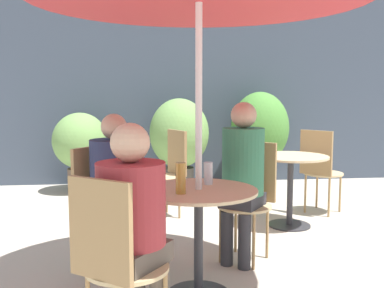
{
  "coord_description": "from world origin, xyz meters",
  "views": [
    {
      "loc": [
        -0.46,
        -2.61,
        1.33
      ],
      "look_at": [
        -0.11,
        0.62,
        0.97
      ],
      "focal_mm": 42.0,
      "sensor_mm": 36.0,
      "label": 1
    }
  ],
  "objects_px": {
    "bistro_chair_1": "(100,198)",
    "bistro_chair_4": "(170,166)",
    "beer_glass_1": "(181,178)",
    "potted_plant_1": "(179,137)",
    "seated_person_0": "(242,169)",
    "seated_person_1": "(117,181)",
    "potted_plant_2": "(260,132)",
    "potted_plant_0": "(80,144)",
    "bistro_chair_3": "(319,165)",
    "seated_person_2": "(133,216)",
    "bistro_chair_2": "(113,253)",
    "cafe_table_far": "(290,173)",
    "cafe_table_near": "(199,215)",
    "beer_glass_0": "(208,173)",
    "bistro_chair_0": "(250,190)"
  },
  "relations": [
    {
      "from": "cafe_table_far",
      "to": "beer_glass_1",
      "type": "distance_m",
      "value": 2.03
    },
    {
      "from": "cafe_table_near",
      "to": "bistro_chair_3",
      "type": "height_order",
      "value": "bistro_chair_3"
    },
    {
      "from": "bistro_chair_0",
      "to": "seated_person_1",
      "type": "relative_size",
      "value": 0.79
    },
    {
      "from": "beer_glass_1",
      "to": "potted_plant_1",
      "type": "relative_size",
      "value": 0.15
    },
    {
      "from": "cafe_table_far",
      "to": "seated_person_1",
      "type": "bearing_deg",
      "value": -147.3
    },
    {
      "from": "bistro_chair_0",
      "to": "potted_plant_1",
      "type": "distance_m",
      "value": 2.67
    },
    {
      "from": "cafe_table_near",
      "to": "seated_person_0",
      "type": "relative_size",
      "value": 0.6
    },
    {
      "from": "bistro_chair_0",
      "to": "bistro_chair_4",
      "type": "xyz_separation_m",
      "value": [
        -0.58,
        1.3,
        0.0
      ]
    },
    {
      "from": "bistro_chair_4",
      "to": "beer_glass_0",
      "type": "xyz_separation_m",
      "value": [
        0.16,
        -1.83,
        0.24
      ]
    },
    {
      "from": "seated_person_0",
      "to": "seated_person_1",
      "type": "distance_m",
      "value": 0.97
    },
    {
      "from": "potted_plant_2",
      "to": "potted_plant_1",
      "type": "bearing_deg",
      "value": -174.13
    },
    {
      "from": "seated_person_0",
      "to": "seated_person_1",
      "type": "xyz_separation_m",
      "value": [
        -0.96,
        -0.14,
        -0.05
      ]
    },
    {
      "from": "bistro_chair_3",
      "to": "potted_plant_1",
      "type": "distance_m",
      "value": 2.04
    },
    {
      "from": "cafe_table_near",
      "to": "bistro_chair_2",
      "type": "height_order",
      "value": "bistro_chair_2"
    },
    {
      "from": "bistro_chair_1",
      "to": "seated_person_2",
      "type": "xyz_separation_m",
      "value": [
        0.27,
        -1.05,
        0.15
      ]
    },
    {
      "from": "bistro_chair_1",
      "to": "potted_plant_2",
      "type": "height_order",
      "value": "potted_plant_2"
    },
    {
      "from": "cafe_table_far",
      "to": "bistro_chair_2",
      "type": "distance_m",
      "value": 2.69
    },
    {
      "from": "bistro_chair_1",
      "to": "beer_glass_1",
      "type": "distance_m",
      "value": 0.87
    },
    {
      "from": "bistro_chair_1",
      "to": "potted_plant_2",
      "type": "xyz_separation_m",
      "value": [
        1.98,
        2.93,
        0.23
      ]
    },
    {
      "from": "potted_plant_1",
      "to": "beer_glass_1",
      "type": "bearing_deg",
      "value": -94.36
    },
    {
      "from": "beer_glass_0",
      "to": "potted_plant_1",
      "type": "height_order",
      "value": "potted_plant_1"
    },
    {
      "from": "bistro_chair_2",
      "to": "cafe_table_far",
      "type": "bearing_deg",
      "value": -90.23
    },
    {
      "from": "beer_glass_0",
      "to": "bistro_chair_4",
      "type": "bearing_deg",
      "value": 94.91
    },
    {
      "from": "seated_person_0",
      "to": "potted_plant_0",
      "type": "relative_size",
      "value": 1.17
    },
    {
      "from": "cafe_table_far",
      "to": "seated_person_0",
      "type": "xyz_separation_m",
      "value": [
        -0.7,
        -0.92,
        0.21
      ]
    },
    {
      "from": "seated_person_2",
      "to": "bistro_chair_3",
      "type": "bearing_deg",
      "value": -92.61
    },
    {
      "from": "cafe_table_far",
      "to": "potted_plant_2",
      "type": "bearing_deg",
      "value": 84.34
    },
    {
      "from": "cafe_table_near",
      "to": "beer_glass_0",
      "type": "height_order",
      "value": "beer_glass_0"
    },
    {
      "from": "bistro_chair_2",
      "to": "beer_glass_1",
      "type": "relative_size",
      "value": 4.87
    },
    {
      "from": "cafe_table_near",
      "to": "seated_person_1",
      "type": "xyz_separation_m",
      "value": [
        -0.55,
        0.41,
        0.16
      ]
    },
    {
      "from": "bistro_chair_0",
      "to": "potted_plant_2",
      "type": "relative_size",
      "value": 0.69
    },
    {
      "from": "bistro_chair_3",
      "to": "bistro_chair_4",
      "type": "relative_size",
      "value": 1.0
    },
    {
      "from": "bistro_chair_4",
      "to": "potted_plant_0",
      "type": "bearing_deg",
      "value": -165.67
    },
    {
      "from": "seated_person_0",
      "to": "potted_plant_2",
      "type": "bearing_deg",
      "value": 109.41
    },
    {
      "from": "seated_person_1",
      "to": "seated_person_2",
      "type": "height_order",
      "value": "seated_person_1"
    },
    {
      "from": "bistro_chair_1",
      "to": "bistro_chair_4",
      "type": "xyz_separation_m",
      "value": [
        0.6,
        1.48,
        0.0
      ]
    },
    {
      "from": "bistro_chair_4",
      "to": "beer_glass_1",
      "type": "bearing_deg",
      "value": -27.28
    },
    {
      "from": "bistro_chair_3",
      "to": "bistro_chair_4",
      "type": "bearing_deg",
      "value": 44.37
    },
    {
      "from": "beer_glass_1",
      "to": "bistro_chair_1",
      "type": "bearing_deg",
      "value": 131.66
    },
    {
      "from": "potted_plant_1",
      "to": "potted_plant_0",
      "type": "bearing_deg",
      "value": 179.51
    },
    {
      "from": "bistro_chair_2",
      "to": "seated_person_1",
      "type": "xyz_separation_m",
      "value": [
        -0.05,
        1.09,
        0.15
      ]
    },
    {
      "from": "bistro_chair_2",
      "to": "potted_plant_0",
      "type": "height_order",
      "value": "potted_plant_0"
    },
    {
      "from": "beer_glass_1",
      "to": "potted_plant_1",
      "type": "xyz_separation_m",
      "value": [
        0.26,
        3.43,
        -0.07
      ]
    },
    {
      "from": "bistro_chair_0",
      "to": "bistro_chair_1",
      "type": "height_order",
      "value": "same"
    },
    {
      "from": "seated_person_0",
      "to": "seated_person_1",
      "type": "bearing_deg",
      "value": -134.88
    },
    {
      "from": "bistro_chair_1",
      "to": "potted_plant_1",
      "type": "xyz_separation_m",
      "value": [
        0.81,
        2.81,
        0.19
      ]
    },
    {
      "from": "bistro_chair_4",
      "to": "potted_plant_2",
      "type": "height_order",
      "value": "potted_plant_2"
    },
    {
      "from": "cafe_table_near",
      "to": "seated_person_0",
      "type": "bearing_deg",
      "value": 53.36
    },
    {
      "from": "seated_person_1",
      "to": "potted_plant_0",
      "type": "distance_m",
      "value": 2.99
    },
    {
      "from": "cafe_table_far",
      "to": "bistro_chair_2",
      "type": "relative_size",
      "value": 0.79
    }
  ]
}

